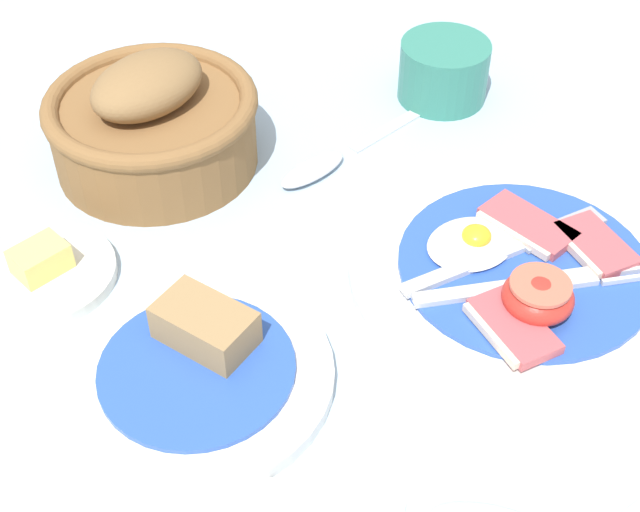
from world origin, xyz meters
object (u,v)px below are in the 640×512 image
bread_plate (199,368)px  teaspoon_near_cup (335,157)px  sugar_cup (444,69)px  breakfast_plate (526,274)px  bread_basket (153,122)px  butter_dish (44,271)px

bread_plate → teaspoon_near_cup: bearing=35.1°
sugar_cup → breakfast_plate: bearing=-114.9°
sugar_cup → bread_basket: bearing=168.3°
breakfast_plate → bread_basket: (-0.17, 0.29, 0.03)m
bread_basket → teaspoon_near_cup: bread_basket is taller
breakfast_plate → bread_basket: bread_basket is taller
bread_plate → sugar_cup: 0.40m
breakfast_plate → bread_plate: 0.26m
teaspoon_near_cup → breakfast_plate: bearing=89.9°
breakfast_plate → sugar_cup: size_ratio=3.15×
breakfast_plate → bread_basket: size_ratio=1.46×
bread_plate → teaspoon_near_cup: bread_plate is taller
bread_basket → breakfast_plate: bearing=-60.4°
bread_plate → sugar_cup: sugar_cup is taller
breakfast_plate → teaspoon_near_cup: 0.21m
bread_plate → breakfast_plate: bearing=-12.4°
breakfast_plate → butter_dish: size_ratio=2.44×
teaspoon_near_cup → butter_dish: bearing=-10.1°
breakfast_plate → bread_plate: (-0.25, 0.06, 0.00)m
breakfast_plate → butter_dish: breakfast_plate is taller
bread_basket → teaspoon_near_cup: bearing=-33.5°
breakfast_plate → sugar_cup: sugar_cup is taller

